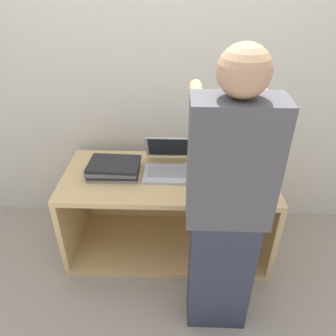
{
  "coord_description": "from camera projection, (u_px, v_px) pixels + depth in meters",
  "views": [
    {
      "loc": [
        0.06,
        -1.5,
        1.87
      ],
      "look_at": [
        0.0,
        0.22,
        0.77
      ],
      "focal_mm": 35.0,
      "sensor_mm": 36.0,
      "label": 1
    }
  ],
  "objects": [
    {
      "name": "person",
      "position": [
        226.0,
        212.0,
        1.62
      ],
      "size": [
        0.4,
        0.53,
        1.62
      ],
      "color": "#2D3342",
      "rests_on": "ground_plane"
    },
    {
      "name": "laptop_open",
      "position": [
        169.0,
        165.0,
        2.22
      ],
      "size": [
        0.34,
        0.35,
        0.22
      ],
      "color": "#B7B7BC",
      "rests_on": "cart"
    },
    {
      "name": "ground_plane",
      "position": [
        167.0,
        278.0,
        2.28
      ],
      "size": [
        12.0,
        12.0,
        0.0
      ],
      "primitive_type": "plane",
      "color": "#9E9384"
    },
    {
      "name": "laptop_stack_right",
      "position": [
        224.0,
        167.0,
        2.15
      ],
      "size": [
        0.36,
        0.26,
        0.15
      ],
      "color": "#B7B7BC",
      "rests_on": "cart"
    },
    {
      "name": "cart",
      "position": [
        169.0,
        206.0,
        2.43
      ],
      "size": [
        1.42,
        0.64,
        0.65
      ],
      "color": "tan",
      "rests_on": "ground_plane"
    },
    {
      "name": "inventory_tag",
      "position": [
        226.0,
        161.0,
        2.05
      ],
      "size": [
        0.06,
        0.02,
        0.01
      ],
      "color": "red",
      "rests_on": "laptop_stack_right"
    },
    {
      "name": "wall_back",
      "position": [
        171.0,
        75.0,
        2.26
      ],
      "size": [
        8.0,
        0.05,
        2.4
      ],
      "color": "beige",
      "rests_on": "ground_plane"
    },
    {
      "name": "laptop_stack_left",
      "position": [
        114.0,
        168.0,
        2.19
      ],
      "size": [
        0.35,
        0.25,
        0.09
      ],
      "color": "gray",
      "rests_on": "cart"
    }
  ]
}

